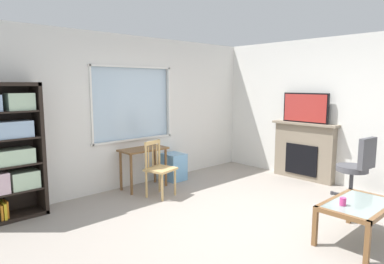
{
  "coord_description": "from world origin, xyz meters",
  "views": [
    {
      "loc": [
        -3.28,
        -2.54,
        1.8
      ],
      "look_at": [
        -0.06,
        0.93,
        1.13
      ],
      "focal_mm": 31.64,
      "sensor_mm": 36.0,
      "label": 1
    }
  ],
  "objects_px": {
    "office_chair": "(358,165)",
    "sippy_cup": "(343,201)",
    "plastic_drawer_unit": "(174,167)",
    "fireplace": "(304,151)",
    "desk_under_window": "(143,156)",
    "tv": "(305,108)",
    "bookshelf": "(4,151)",
    "coffee_table": "(358,209)",
    "wooden_chair": "(159,168)"
  },
  "relations": [
    {
      "from": "plastic_drawer_unit",
      "to": "office_chair",
      "type": "distance_m",
      "value": 3.15
    },
    {
      "from": "fireplace",
      "to": "plastic_drawer_unit",
      "type": "bearing_deg",
      "value": 138.81
    },
    {
      "from": "desk_under_window",
      "to": "tv",
      "type": "relative_size",
      "value": 0.92
    },
    {
      "from": "bookshelf",
      "to": "plastic_drawer_unit",
      "type": "distance_m",
      "value": 2.93
    },
    {
      "from": "desk_under_window",
      "to": "wooden_chair",
      "type": "bearing_deg",
      "value": -96.72
    },
    {
      "from": "wooden_chair",
      "to": "tv",
      "type": "relative_size",
      "value": 1.01
    },
    {
      "from": "fireplace",
      "to": "tv",
      "type": "bearing_deg",
      "value": -180.0
    },
    {
      "from": "tv",
      "to": "plastic_drawer_unit",
      "type": "bearing_deg",
      "value": 138.53
    },
    {
      "from": "office_chair",
      "to": "coffee_table",
      "type": "distance_m",
      "value": 1.6
    },
    {
      "from": "desk_under_window",
      "to": "wooden_chair",
      "type": "relative_size",
      "value": 0.91
    },
    {
      "from": "plastic_drawer_unit",
      "to": "sippy_cup",
      "type": "bearing_deg",
      "value": -95.02
    },
    {
      "from": "wooden_chair",
      "to": "office_chair",
      "type": "relative_size",
      "value": 0.9
    },
    {
      "from": "desk_under_window",
      "to": "coffee_table",
      "type": "bearing_deg",
      "value": -79.15
    },
    {
      "from": "bookshelf",
      "to": "tv",
      "type": "distance_m",
      "value": 5.01
    },
    {
      "from": "fireplace",
      "to": "tv",
      "type": "xyz_separation_m",
      "value": [
        -0.02,
        -0.0,
        0.82
      ]
    },
    {
      "from": "office_chair",
      "to": "sippy_cup",
      "type": "xyz_separation_m",
      "value": [
        -1.69,
        -0.5,
        -0.05
      ]
    },
    {
      "from": "wooden_chair",
      "to": "fireplace",
      "type": "bearing_deg",
      "value": -22.0
    },
    {
      "from": "bookshelf",
      "to": "fireplace",
      "type": "height_order",
      "value": "bookshelf"
    },
    {
      "from": "bookshelf",
      "to": "office_chair",
      "type": "xyz_separation_m",
      "value": [
        4.25,
        -2.86,
        -0.37
      ]
    },
    {
      "from": "desk_under_window",
      "to": "office_chair",
      "type": "relative_size",
      "value": 0.82
    },
    {
      "from": "tv",
      "to": "sippy_cup",
      "type": "height_order",
      "value": "tv"
    },
    {
      "from": "wooden_chair",
      "to": "coffee_table",
      "type": "xyz_separation_m",
      "value": [
        0.7,
        -2.83,
        -0.07
      ]
    },
    {
      "from": "plastic_drawer_unit",
      "to": "office_chair",
      "type": "bearing_deg",
      "value": -63.42
    },
    {
      "from": "coffee_table",
      "to": "office_chair",
      "type": "bearing_deg",
      "value": 21.85
    },
    {
      "from": "bookshelf",
      "to": "wooden_chair",
      "type": "height_order",
      "value": "bookshelf"
    },
    {
      "from": "desk_under_window",
      "to": "plastic_drawer_unit",
      "type": "relative_size",
      "value": 1.61
    },
    {
      "from": "coffee_table",
      "to": "desk_under_window",
      "type": "bearing_deg",
      "value": 100.85
    },
    {
      "from": "bookshelf",
      "to": "coffee_table",
      "type": "relative_size",
      "value": 1.88
    },
    {
      "from": "office_chair",
      "to": "sippy_cup",
      "type": "relative_size",
      "value": 11.11
    },
    {
      "from": "plastic_drawer_unit",
      "to": "coffee_table",
      "type": "distance_m",
      "value": 3.4
    },
    {
      "from": "fireplace",
      "to": "office_chair",
      "type": "distance_m",
      "value": 1.26
    },
    {
      "from": "bookshelf",
      "to": "desk_under_window",
      "type": "distance_m",
      "value": 2.16
    },
    {
      "from": "sippy_cup",
      "to": "tv",
      "type": "bearing_deg",
      "value": 38.02
    },
    {
      "from": "plastic_drawer_unit",
      "to": "desk_under_window",
      "type": "bearing_deg",
      "value": -176.02
    },
    {
      "from": "tv",
      "to": "office_chair",
      "type": "distance_m",
      "value": 1.49
    },
    {
      "from": "fireplace",
      "to": "sippy_cup",
      "type": "xyz_separation_m",
      "value": [
        -2.16,
        -1.67,
        -0.04
      ]
    },
    {
      "from": "wooden_chair",
      "to": "fireplace",
      "type": "relative_size",
      "value": 0.71
    },
    {
      "from": "tv",
      "to": "fireplace",
      "type": "bearing_deg",
      "value": 0.0
    },
    {
      "from": "wooden_chair",
      "to": "sippy_cup",
      "type": "bearing_deg",
      "value": -79.89
    },
    {
      "from": "bookshelf",
      "to": "coffee_table",
      "type": "distance_m",
      "value": 4.46
    },
    {
      "from": "plastic_drawer_unit",
      "to": "fireplace",
      "type": "bearing_deg",
      "value": -41.19
    },
    {
      "from": "fireplace",
      "to": "tv",
      "type": "relative_size",
      "value": 1.43
    },
    {
      "from": "bookshelf",
      "to": "office_chair",
      "type": "distance_m",
      "value": 5.14
    },
    {
      "from": "desk_under_window",
      "to": "fireplace",
      "type": "relative_size",
      "value": 0.64
    },
    {
      "from": "bookshelf",
      "to": "plastic_drawer_unit",
      "type": "xyz_separation_m",
      "value": [
        2.85,
        -0.06,
        -0.68
      ]
    },
    {
      "from": "bookshelf",
      "to": "tv",
      "type": "height_order",
      "value": "bookshelf"
    },
    {
      "from": "sippy_cup",
      "to": "office_chair",
      "type": "bearing_deg",
      "value": 16.52
    },
    {
      "from": "wooden_chair",
      "to": "fireplace",
      "type": "xyz_separation_m",
      "value": [
        2.65,
        -1.07,
        0.08
      ]
    },
    {
      "from": "desk_under_window",
      "to": "sippy_cup",
      "type": "bearing_deg",
      "value": -82.51
    },
    {
      "from": "wooden_chair",
      "to": "plastic_drawer_unit",
      "type": "height_order",
      "value": "wooden_chair"
    }
  ]
}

